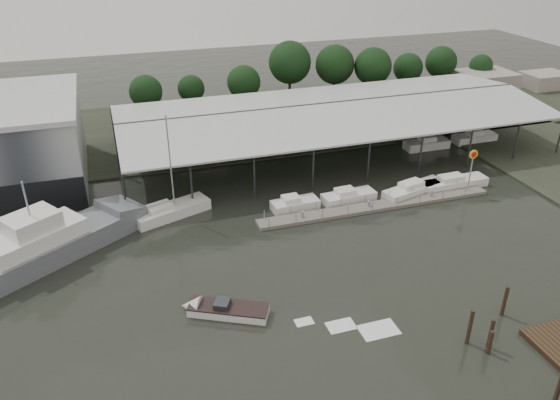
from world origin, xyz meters
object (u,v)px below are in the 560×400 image
object	(u,v)px
shell_fuel_sign	(472,163)
speedboat_underway	(221,309)
grey_trawler	(50,243)
white_sailboat	(170,211)

from	to	relation	value
shell_fuel_sign	speedboat_underway	xyz separation A→B (m)	(-32.79, -12.72, -3.53)
grey_trawler	speedboat_underway	bearing A→B (deg)	-77.89
grey_trawler	speedboat_underway	distance (m)	19.22
grey_trawler	white_sailboat	world-z (taller)	white_sailboat
grey_trawler	shell_fuel_sign	bearing A→B (deg)	-34.32
shell_fuel_sign	white_sailboat	xyz separation A→B (m)	(-34.46, 5.30, -3.28)
speedboat_underway	grey_trawler	bearing A→B (deg)	-17.01
grey_trawler	white_sailboat	xyz separation A→B (m)	(12.02, 4.58, -0.93)
grey_trawler	speedboat_underway	xyz separation A→B (m)	(13.69, -13.43, -1.19)
shell_fuel_sign	grey_trawler	distance (m)	46.55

